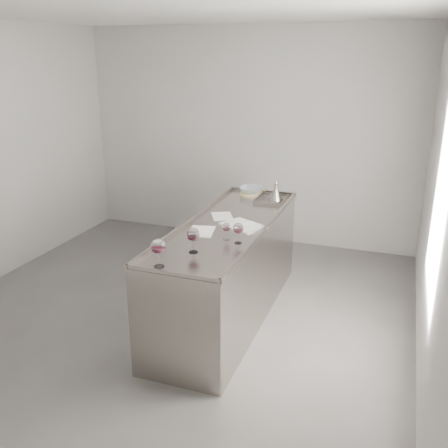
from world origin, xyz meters
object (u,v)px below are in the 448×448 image
(wine_glass_middle, at_px, (193,235))
(counter, at_px, (227,271))
(ceramic_bowl, at_px, (251,190))
(wine_glass_right, at_px, (238,229))
(wine_glass_small, at_px, (226,228))
(wine_funnel, at_px, (276,194))
(wine_glass_left, at_px, (158,247))
(notebook, at_px, (243,225))

(wine_glass_middle, bearing_deg, counter, 87.82)
(counter, distance_m, ceramic_bowl, 1.20)
(wine_glass_right, relative_size, ceramic_bowl, 0.69)
(wine_glass_middle, distance_m, ceramic_bowl, 1.82)
(counter, bearing_deg, wine_glass_right, -60.11)
(wine_glass_middle, relative_size, wine_glass_small, 1.40)
(counter, height_order, wine_glass_small, wine_glass_small)
(wine_glass_small, distance_m, wine_funnel, 1.31)
(ceramic_bowl, bearing_deg, wine_glass_left, -91.51)
(counter, bearing_deg, notebook, 3.75)
(wine_glass_small, bearing_deg, wine_glass_right, -23.05)
(counter, xyz_separation_m, ceramic_bowl, (-0.10, 1.08, 0.52))
(ceramic_bowl, distance_m, wine_funnel, 0.34)
(wine_glass_left, distance_m, ceramic_bowl, 2.16)
(wine_glass_left, xyz_separation_m, wine_funnel, (0.37, 2.02, -0.09))
(wine_glass_left, height_order, ceramic_bowl, wine_glass_left)
(notebook, distance_m, wine_funnel, 0.93)
(wine_glass_left, bearing_deg, wine_glass_small, 68.84)
(wine_glass_left, bearing_deg, wine_funnel, 79.59)
(wine_glass_right, height_order, ceramic_bowl, wine_glass_right)
(wine_glass_small, relative_size, ceramic_bowl, 0.57)
(wine_glass_left, xyz_separation_m, wine_glass_right, (0.40, 0.66, -0.03))
(counter, xyz_separation_m, wine_funnel, (0.22, 0.94, 0.54))
(wine_glass_left, distance_m, wine_glass_small, 0.76)
(wine_glass_middle, distance_m, wine_funnel, 1.69)
(wine_glass_left, relative_size, wine_glass_middle, 1.06)
(wine_glass_left, relative_size, wine_glass_right, 1.23)
(counter, bearing_deg, ceramic_bowl, 95.21)
(wine_glass_left, bearing_deg, ceramic_bowl, 88.49)
(wine_glass_left, distance_m, notebook, 1.14)
(wine_glass_small, distance_m, ceramic_bowl, 1.47)
(notebook, bearing_deg, wine_glass_left, -78.06)
(wine_glass_middle, relative_size, wine_glass_right, 1.16)
(wine_glass_middle, distance_m, wine_glass_small, 0.40)
(ceramic_bowl, bearing_deg, wine_glass_small, -81.43)
(wine_glass_small, xyz_separation_m, notebook, (0.03, 0.38, -0.10))
(wine_glass_small, height_order, notebook, wine_glass_small)
(wine_glass_middle, bearing_deg, wine_glass_small, 67.98)
(wine_glass_left, bearing_deg, wine_glass_middle, 69.77)
(wine_glass_right, distance_m, wine_glass_small, 0.13)
(wine_glass_left, distance_m, wine_funnel, 2.06)
(counter, height_order, wine_funnel, wine_funnel)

